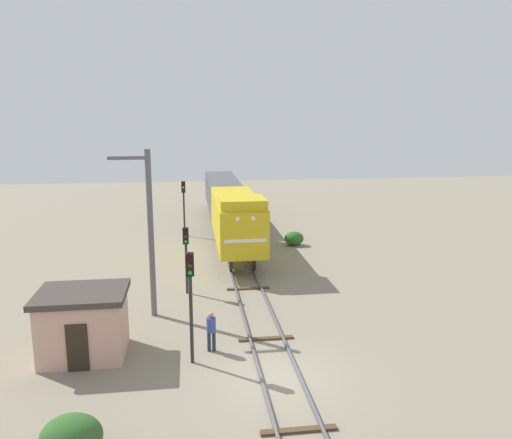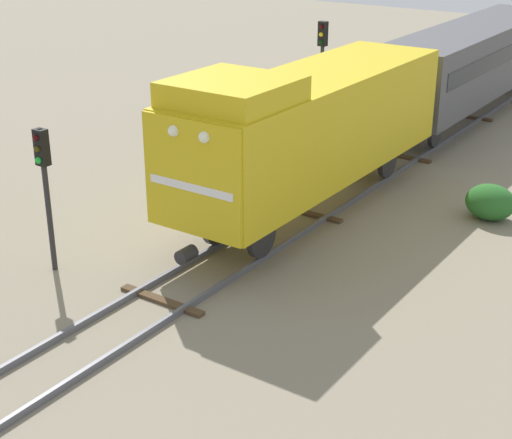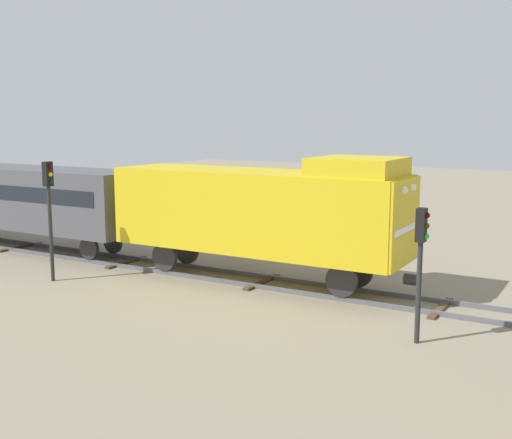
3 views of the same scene
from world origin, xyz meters
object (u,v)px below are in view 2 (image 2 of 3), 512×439
locomotive (309,124)px  traffic_signal_mid (44,173)px  traffic_signal_far (322,59)px  passenger_car_leading (473,57)px

locomotive → traffic_signal_mid: size_ratio=3.13×
locomotive → traffic_signal_mid: (-3.40, -6.80, -0.18)m
traffic_signal_mid → traffic_signal_far: traffic_signal_far is taller
traffic_signal_far → traffic_signal_mid: bearing=-89.2°
traffic_signal_mid → passenger_car_leading: bearing=80.4°
passenger_car_leading → traffic_signal_mid: bearing=-99.6°
traffic_signal_mid → traffic_signal_far: size_ratio=0.83×
passenger_car_leading → traffic_signal_far: 7.34m
locomotive → traffic_signal_mid: bearing=-116.6°
locomotive → passenger_car_leading: size_ratio=0.83×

